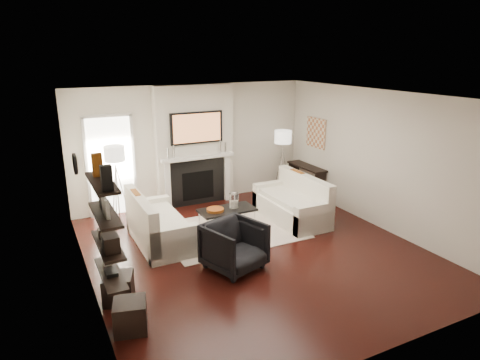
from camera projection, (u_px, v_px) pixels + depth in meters
name	position (u px, v px, depth m)	size (l,w,h in m)	color
room_envelope	(256.00, 178.00, 7.16)	(6.00, 6.00, 6.00)	black
chimney_breast	(195.00, 146.00, 9.62)	(1.80, 0.25, 2.70)	silver
fireplace_surround	(198.00, 182.00, 9.74)	(1.30, 0.02, 1.04)	black
firebox	(198.00, 185.00, 9.76)	(0.75, 0.02, 0.65)	black
mantel_pilaster_l	(168.00, 186.00, 9.40)	(0.12, 0.08, 1.10)	white
mantel_pilaster_r	(227.00, 177.00, 10.02)	(0.12, 0.08, 1.10)	white
mantel_shelf	(198.00, 157.00, 9.53)	(1.70, 0.18, 0.07)	white
tv_body	(197.00, 128.00, 9.36)	(1.20, 0.06, 0.70)	black
tv_screen	(197.00, 128.00, 9.33)	(1.10, 0.01, 0.62)	#BF723F
candlestick_l_tall	(174.00, 152.00, 9.24)	(0.04, 0.04, 0.30)	silver
candlestick_l_short	(168.00, 154.00, 9.20)	(0.04, 0.04, 0.24)	silver
candlestick_r_tall	(220.00, 147.00, 9.72)	(0.04, 0.04, 0.30)	silver
candlestick_r_short	(225.00, 147.00, 9.78)	(0.04, 0.04, 0.24)	silver
hallway_panel	(111.00, 167.00, 9.00)	(0.90, 0.02, 2.10)	white
door_trim_l	(87.00, 170.00, 8.77)	(0.06, 0.06, 2.16)	white
door_trim_r	(134.00, 165.00, 9.19)	(0.06, 0.06, 2.16)	white
door_trim_top	(107.00, 116.00, 8.67)	(1.02, 0.06, 0.06)	white
rug	(230.00, 231.00, 8.39)	(2.60, 2.00, 0.01)	beige
loveseat_left_base	(160.00, 232.00, 7.84)	(0.85, 1.80, 0.42)	white
loveseat_left_back	(141.00, 219.00, 7.60)	(0.18, 1.80, 0.80)	white
loveseat_left_arm_n	(174.00, 244.00, 7.12)	(0.85, 0.18, 0.60)	white
loveseat_left_arm_s	(148.00, 213.00, 8.51)	(0.85, 0.18, 0.60)	white
loveseat_left_cushion	(162.00, 218.00, 7.79)	(0.63, 1.44, 0.10)	white
pillow_left_orange	(136.00, 203.00, 7.80)	(0.10, 0.42, 0.42)	#8E4A11
pillow_left_charcoal	(145.00, 214.00, 7.29)	(0.10, 0.40, 0.40)	black
loveseat_right_base	(291.00, 210.00, 8.91)	(0.85, 1.80, 0.42)	white
loveseat_right_back	(305.00, 193.00, 8.96)	(0.18, 1.80, 0.80)	white
loveseat_right_arm_n	(314.00, 219.00, 8.19)	(0.85, 0.18, 0.60)	white
loveseat_right_arm_s	(271.00, 195.00, 9.58)	(0.85, 0.18, 0.60)	white
loveseat_right_cushion	(289.00, 199.00, 8.81)	(0.63, 1.44, 0.10)	white
pillow_right_orange	(297.00, 180.00, 9.16)	(0.10, 0.42, 0.42)	#8E4A11
pillow_right_charcoal	(314.00, 188.00, 8.65)	(0.10, 0.40, 0.40)	black
coffee_table	(227.00, 210.00, 8.38)	(1.10, 0.55, 0.04)	black
coffee_leg_nw	(208.00, 228.00, 8.03)	(0.02, 0.02, 0.38)	silver
coffee_leg_ne	(255.00, 219.00, 8.46)	(0.02, 0.02, 0.38)	silver
coffee_leg_sw	(199.00, 220.00, 8.41)	(0.02, 0.02, 0.38)	silver
coffee_leg_se	(244.00, 212.00, 8.84)	(0.02, 0.02, 0.38)	silver
hurricane_glass	(234.00, 201.00, 8.40)	(0.18, 0.18, 0.32)	white
hurricane_candle	(234.00, 204.00, 8.41)	(0.11, 0.11, 0.16)	white
copper_bowl	(215.00, 210.00, 8.26)	(0.34, 0.34, 0.06)	#CB6621
armchair	(234.00, 244.00, 6.83)	(0.83, 0.78, 0.86)	black
lamp_left_post	(118.00, 194.00, 8.67)	(0.02, 0.02, 1.20)	silver
lamp_left_shade	(114.00, 154.00, 8.43)	(0.40, 0.40, 0.30)	white
lamp_left_leg_a	(123.00, 194.00, 8.72)	(0.02, 0.02, 1.25)	silver
lamp_left_leg_b	(114.00, 193.00, 8.73)	(0.02, 0.02, 1.25)	silver
lamp_left_leg_c	(116.00, 196.00, 8.57)	(0.02, 0.02, 1.25)	silver
lamp_right_post	(282.00, 172.00, 10.32)	(0.02, 0.02, 1.20)	silver
lamp_right_shade	(283.00, 137.00, 10.08)	(0.40, 0.40, 0.30)	white
lamp_right_leg_a	(286.00, 171.00, 10.37)	(0.02, 0.02, 1.25)	silver
lamp_right_leg_b	(278.00, 171.00, 10.38)	(0.02, 0.02, 1.25)	silver
lamp_right_leg_c	(282.00, 173.00, 10.22)	(0.02, 0.02, 1.25)	silver
console_top	(307.00, 167.00, 10.27)	(0.35, 1.20, 0.04)	black
console_leg_n	(320.00, 188.00, 9.90)	(0.30, 0.04, 0.71)	black
console_leg_s	(294.00, 176.00, 10.85)	(0.30, 0.04, 0.71)	black
wall_art	(316.00, 133.00, 10.03)	(0.03, 0.70, 0.70)	tan
shelf_bottom	(111.00, 274.00, 5.36)	(0.25, 1.00, 0.04)	black
shelf_lower	(108.00, 245.00, 5.25)	(0.25, 1.00, 0.04)	black
shelf_upper	(105.00, 214.00, 5.13)	(0.25, 1.00, 0.04)	black
shelf_top	(102.00, 183.00, 5.02)	(0.25, 1.00, 0.04)	black
decor_magfile_a	(107.00, 178.00, 4.65)	(0.12, 0.10, 0.28)	black
decor_magfile_b	(97.00, 165.00, 5.18)	(0.12, 0.10, 0.28)	#8E4A11
decor_frame_a	(106.00, 207.00, 5.01)	(0.04, 0.30, 0.22)	white
decor_frame_b	(102.00, 201.00, 5.26)	(0.04, 0.22, 0.18)	black
decor_wine_rack	(111.00, 243.00, 5.02)	(0.18, 0.25, 0.20)	black
decor_box_small	(104.00, 233.00, 5.40)	(0.15, 0.12, 0.12)	black
decor_books	(111.00, 272.00, 5.31)	(0.14, 0.20, 0.05)	black
decor_box_tall	(107.00, 258.00, 5.54)	(0.10, 0.10, 0.18)	white
clock_rim	(75.00, 164.00, 6.65)	(0.34, 0.34, 0.04)	black
clock_face	(77.00, 164.00, 6.66)	(0.29, 0.29, 0.01)	white
ottoman_near	(118.00, 288.00, 5.98)	(0.40, 0.40, 0.40)	black
ottoman_far	(130.00, 316.00, 5.35)	(0.40, 0.40, 0.40)	black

